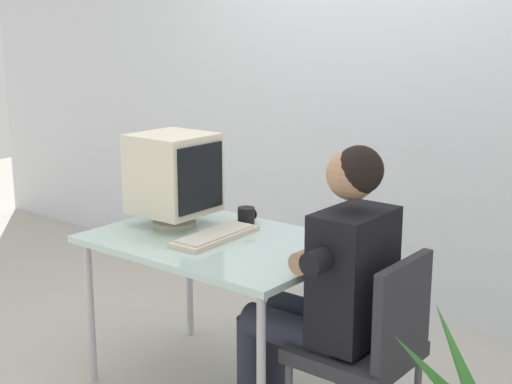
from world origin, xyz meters
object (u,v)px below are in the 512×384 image
person_seated (327,285)px  keyboard (215,236)px  desk_mug (247,216)px  office_chair (370,343)px  crt_monitor (174,174)px  desk (218,251)px

person_seated → keyboard: bearing=177.2°
desk_mug → office_chair: bearing=-19.8°
keyboard → person_seated: person_seated is taller
office_chair → desk_mug: size_ratio=8.87×
crt_monitor → person_seated: bearing=-5.2°
keyboard → desk: bearing=62.9°
keyboard → person_seated: 0.63m
office_chair → desk_mug: 0.98m
office_chair → person_seated: bearing=180.0°
keyboard → office_chair: (0.82, -0.03, -0.27)m
keyboard → desk_mug: bearing=99.8°
keyboard → office_chair: bearing=-2.1°
desk → keyboard: bearing=-117.1°
crt_monitor → keyboard: (0.31, -0.05, -0.24)m
desk_mug → desk: bearing=-78.4°
desk → desk_mug: bearing=101.6°
desk → desk_mug: 0.29m
desk → crt_monitor: bearing=172.6°
crt_monitor → keyboard: crt_monitor is taller
office_chair → desk_mug: bearing=160.2°
desk → crt_monitor: size_ratio=2.57×
keyboard → desk_mug: (-0.05, 0.28, 0.03)m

